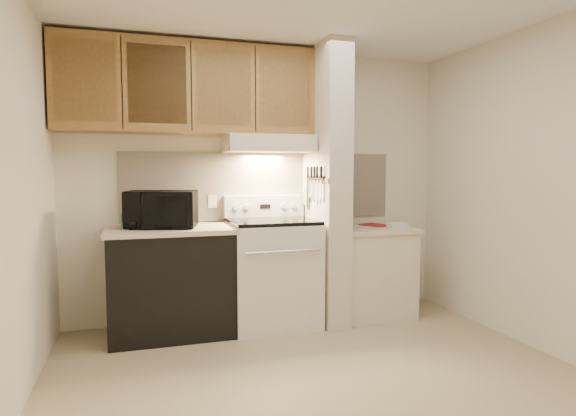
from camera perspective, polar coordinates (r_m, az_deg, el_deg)
name	(u,v)px	position (r m, az deg, el deg)	size (l,w,h in m)	color
floor	(318,376)	(3.44, 3.59, -19.28)	(3.60, 3.60, 0.00)	tan
wall_back	(262,185)	(4.58, -3.05, 2.78)	(3.60, 0.02, 2.50)	beige
wall_left	(9,196)	(3.02, -30.14, 1.29)	(0.02, 3.00, 2.50)	beige
wall_right	(539,188)	(4.15, 27.59, 2.10)	(0.02, 3.00, 2.50)	beige
backsplash	(263,186)	(4.57, -3.01, 2.59)	(2.60, 0.02, 0.63)	beige
range_body	(272,274)	(4.35, -1.87, -7.81)	(0.76, 0.65, 0.92)	silver
oven_window	(282,277)	(4.04, -0.66, -8.18)	(0.50, 0.01, 0.30)	black
oven_handle	(284,252)	(3.96, -0.51, -5.19)	(0.02, 0.02, 0.65)	silver
cooktop	(272,221)	(4.27, -1.89, -1.58)	(0.74, 0.64, 0.03)	black
range_backguard	(264,206)	(4.54, -2.85, 0.23)	(0.76, 0.08, 0.20)	silver
range_display	(265,206)	(4.49, -2.72, 0.20)	(0.10, 0.01, 0.04)	black
range_knob_left_outer	(236,207)	(4.43, -6.21, 0.11)	(0.05, 0.05, 0.02)	silver
range_knob_left_inner	(246,207)	(4.45, -4.95, 0.14)	(0.05, 0.05, 0.02)	silver
range_knob_right_inner	(284,206)	(4.54, -0.51, 0.24)	(0.05, 0.05, 0.02)	silver
range_knob_right_outer	(294,206)	(4.57, 0.69, 0.27)	(0.05, 0.05, 0.02)	silver
dishwasher_front	(172,283)	(4.22, -13.64, -8.66)	(1.00, 0.63, 0.87)	black
left_countertop	(171,230)	(4.14, -13.75, -2.52)	(1.04, 0.67, 0.04)	beige
spoon_rest	(166,228)	(4.04, -14.26, -2.30)	(0.24, 0.08, 0.02)	black
teal_jar	(127,220)	(4.35, -18.57, -1.32)	(0.10, 0.10, 0.11)	#266661
outlet	(213,202)	(4.47, -8.93, 0.77)	(0.08, 0.01, 0.12)	beige
microwave	(162,209)	(4.13, -14.74, -0.14)	(0.56, 0.38, 0.31)	black
partition_pillar	(326,185)	(4.41, 4.53, 2.71)	(0.22, 0.70, 2.50)	beige
pillar_trim	(314,180)	(4.36, 3.12, 3.35)	(0.01, 0.70, 0.04)	olive
knife_strip	(315,178)	(4.32, 3.28, 3.60)	(0.02, 0.42, 0.04)	black
knife_blade_a	(321,190)	(4.16, 3.91, 2.19)	(0.01, 0.04, 0.16)	silver
knife_handle_a	(321,172)	(4.15, 3.97, 4.26)	(0.02, 0.02, 0.10)	black
knife_blade_b	(317,190)	(4.24, 3.51, 2.10)	(0.01, 0.04, 0.18)	silver
knife_handle_b	(317,172)	(4.25, 3.46, 4.26)	(0.02, 0.02, 0.10)	black
knife_blade_c	(314,191)	(4.31, 3.16, 2.01)	(0.01, 0.04, 0.20)	silver
knife_handle_c	(314,172)	(4.31, 3.14, 4.27)	(0.02, 0.02, 0.10)	black
knife_blade_d	(311,189)	(4.40, 2.70, 2.32)	(0.01, 0.04, 0.16)	silver
knife_handle_d	(311,172)	(4.38, 2.79, 4.27)	(0.02, 0.02, 0.10)	black
knife_blade_e	(308,189)	(4.46, 2.44, 2.22)	(0.01, 0.04, 0.18)	silver
knife_handle_e	(308,172)	(4.47, 2.37, 4.28)	(0.02, 0.02, 0.10)	black
oven_mitt	(306,192)	(4.52, 2.17, 1.86)	(0.03, 0.10, 0.24)	gray
right_cab_base	(370,273)	(4.70, 9.72, -7.62)	(0.70, 0.60, 0.81)	beige
right_countertop	(371,229)	(4.63, 9.79, -2.47)	(0.74, 0.64, 0.04)	beige
red_folder	(375,225)	(4.76, 10.32, -1.99)	(0.20, 0.27, 0.01)	maroon
white_box	(397,225)	(4.64, 12.78, -1.97)	(0.17, 0.11, 0.04)	white
range_hood	(268,144)	(4.37, -2.35, 7.62)	(0.78, 0.44, 0.15)	beige
hood_lip	(275,148)	(4.17, -1.60, 7.15)	(0.78, 0.04, 0.06)	beige
upper_cabinets	(189,89)	(4.34, -11.62, 13.66)	(2.18, 0.33, 0.77)	olive
cab_door_a	(85,80)	(4.18, -22.94, 13.76)	(0.46, 0.01, 0.63)	olive
cab_gap_a	(122,82)	(4.16, -19.10, 13.91)	(0.01, 0.01, 0.73)	black
cab_door_b	(157,84)	(4.17, -15.24, 13.99)	(0.46, 0.01, 0.63)	olive
cab_gap_b	(191,86)	(4.19, -11.39, 14.01)	(0.01, 0.01, 0.73)	black
cab_door_c	(224,87)	(4.22, -7.60, 13.97)	(0.46, 0.01, 0.63)	olive
cab_gap_c	(255,89)	(4.28, -3.89, 13.88)	(0.01, 0.01, 0.73)	black
cab_door_d	(286,91)	(4.35, -0.30, 13.74)	(0.46, 0.01, 0.63)	olive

